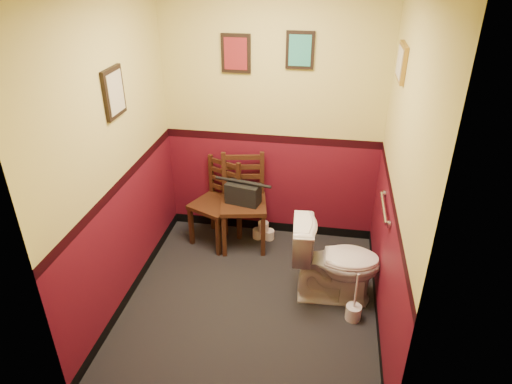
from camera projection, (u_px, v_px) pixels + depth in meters
The scene contains 16 objects.
floor at pixel (251, 302), 4.13m from camera, with size 2.20×2.40×0.00m, color black.
wall_back at pixel (272, 116), 4.53m from camera, with size 2.20×2.70×0.00m, color #560E1C.
wall_front at pixel (211, 262), 2.45m from camera, with size 2.20×2.70×0.00m, color #560E1C.
wall_left at pixel (115, 157), 3.65m from camera, with size 2.40×2.70×0.00m, color #560E1C.
wall_right at pixel (399, 178), 3.32m from camera, with size 2.40×2.70×0.00m, color #560E1C.
grab_bar at pixel (384, 208), 3.74m from camera, with size 0.05×0.56×0.06m.
framed_print_back_a at pixel (236, 53), 4.27m from camera, with size 0.28×0.04×0.36m.
framed_print_back_b at pixel (300, 50), 4.16m from camera, with size 0.26×0.04×0.34m.
framed_print_left at pixel (114, 93), 3.49m from camera, with size 0.04×0.30×0.38m.
framed_print_right at pixel (402, 62), 3.51m from camera, with size 0.04×0.34×0.28m.
toilet at pixel (336, 262), 4.02m from camera, with size 0.44×0.79×0.77m, color white.
toilet_brush at pixel (353, 311), 3.91m from camera, with size 0.13×0.13×0.48m.
chair_left at pixel (217, 203), 4.79m from camera, with size 0.56×0.56×0.91m.
chair_right at pixel (243, 202), 4.73m from camera, with size 0.54×0.54×0.99m.
handbag at pixel (243, 193), 4.63m from camera, with size 0.37×0.24×0.25m.
tp_stack at pixel (263, 232), 4.99m from camera, with size 0.24×0.12×0.21m.
Camera 1 is at (0.57, -3.10, 2.85)m, focal length 32.00 mm.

